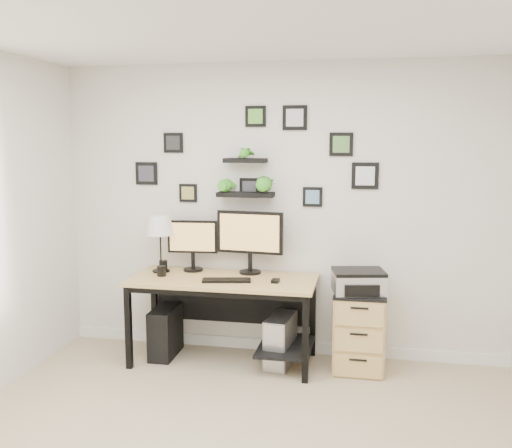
% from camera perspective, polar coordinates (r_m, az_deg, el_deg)
% --- Properties ---
extents(room, '(4.00, 4.00, 4.00)m').
position_cam_1_polar(room, '(5.38, 2.36, -12.01)').
color(room, '#C2AE8B').
rests_on(room, ground).
extents(desk, '(1.60, 0.70, 0.75)m').
position_cam_1_polar(desk, '(4.99, -2.80, -6.74)').
color(desk, tan).
rests_on(desk, ground).
extents(monitor_left, '(0.45, 0.19, 0.46)m').
position_cam_1_polar(monitor_left, '(5.17, -6.35, -1.75)').
color(monitor_left, black).
rests_on(monitor_left, desk).
extents(monitor_right, '(0.60, 0.21, 0.56)m').
position_cam_1_polar(monitor_right, '(5.03, -0.62, -1.29)').
color(monitor_right, black).
rests_on(monitor_right, desk).
extents(keyboard, '(0.42, 0.21, 0.02)m').
position_cam_1_polar(keyboard, '(4.82, -2.96, -5.64)').
color(keyboard, black).
rests_on(keyboard, desk).
extents(mouse, '(0.06, 0.09, 0.03)m').
position_cam_1_polar(mouse, '(4.78, 1.96, -5.70)').
color(mouse, black).
rests_on(mouse, desk).
extents(table_lamp, '(0.25, 0.25, 0.51)m').
position_cam_1_polar(table_lamp, '(5.16, -9.57, -0.25)').
color(table_lamp, black).
rests_on(table_lamp, desk).
extents(mug, '(0.08, 0.08, 0.09)m').
position_cam_1_polar(mug, '(5.06, -9.43, -4.66)').
color(mug, black).
rests_on(mug, desk).
extents(pen_cup, '(0.07, 0.07, 0.10)m').
position_cam_1_polar(pen_cup, '(5.25, -9.26, -4.13)').
color(pen_cup, black).
rests_on(pen_cup, desk).
extents(pc_tower_black, '(0.20, 0.44, 0.44)m').
position_cam_1_polar(pc_tower_black, '(5.28, -9.03, -10.59)').
color(pc_tower_black, black).
rests_on(pc_tower_black, ground).
extents(pc_tower_grey, '(0.24, 0.46, 0.43)m').
position_cam_1_polar(pc_tower_grey, '(5.02, 2.45, -11.55)').
color(pc_tower_grey, gray).
rests_on(pc_tower_grey, ground).
extents(file_cabinet, '(0.43, 0.53, 0.67)m').
position_cam_1_polar(file_cabinet, '(4.99, 10.27, -10.36)').
color(file_cabinet, tan).
rests_on(file_cabinet, ground).
extents(printer, '(0.47, 0.40, 0.19)m').
position_cam_1_polar(printer, '(4.83, 10.21, -5.67)').
color(printer, silver).
rests_on(printer, file_cabinet).
extents(wall_decor, '(2.21, 0.18, 0.88)m').
position_cam_1_polar(wall_decor, '(5.04, -0.51, 5.46)').
color(wall_decor, black).
rests_on(wall_decor, ground).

